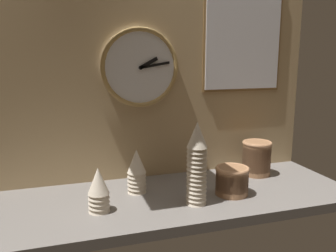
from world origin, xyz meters
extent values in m
cube|color=slate|center=(0.00, 0.00, -0.02)|extent=(1.60, 0.56, 0.04)
cube|color=tan|center=(0.00, 0.27, 0.53)|extent=(1.60, 0.03, 1.05)
cone|color=beige|center=(0.09, -0.12, 0.05)|extent=(0.08, 0.08, 0.10)
cone|color=beige|center=(0.09, -0.12, 0.07)|extent=(0.08, 0.08, 0.10)
cone|color=beige|center=(0.09, -0.12, 0.09)|extent=(0.08, 0.08, 0.10)
cone|color=beige|center=(0.09, -0.12, 0.10)|extent=(0.08, 0.08, 0.10)
cone|color=beige|center=(0.09, -0.12, 0.12)|extent=(0.08, 0.08, 0.10)
cone|color=beige|center=(0.09, -0.12, 0.14)|extent=(0.08, 0.08, 0.10)
cone|color=beige|center=(0.09, -0.12, 0.16)|extent=(0.08, 0.08, 0.10)
cone|color=beige|center=(0.09, -0.12, 0.17)|extent=(0.08, 0.08, 0.10)
cone|color=beige|center=(0.09, -0.12, 0.19)|extent=(0.08, 0.08, 0.10)
cone|color=beige|center=(0.09, -0.12, 0.21)|extent=(0.08, 0.08, 0.10)
cone|color=beige|center=(0.09, -0.12, 0.23)|extent=(0.08, 0.08, 0.10)
cone|color=beige|center=(0.09, -0.12, 0.24)|extent=(0.08, 0.08, 0.10)
cone|color=beige|center=(0.09, -0.12, 0.26)|extent=(0.08, 0.08, 0.10)
cone|color=beige|center=(0.09, -0.12, 0.28)|extent=(0.08, 0.08, 0.10)
cone|color=beige|center=(-0.11, 0.06, 0.05)|extent=(0.08, 0.08, 0.10)
cone|color=beige|center=(-0.11, 0.06, 0.07)|extent=(0.08, 0.08, 0.10)
cone|color=beige|center=(-0.11, 0.06, 0.09)|extent=(0.08, 0.08, 0.10)
cone|color=beige|center=(-0.11, 0.06, 0.10)|extent=(0.08, 0.08, 0.10)
cone|color=beige|center=(-0.11, 0.06, 0.12)|extent=(0.08, 0.08, 0.10)
cone|color=beige|center=(-0.11, 0.06, 0.14)|extent=(0.08, 0.08, 0.10)
cone|color=beige|center=(-0.28, -0.08, 0.05)|extent=(0.08, 0.08, 0.10)
cone|color=beige|center=(-0.28, -0.08, 0.07)|extent=(0.08, 0.08, 0.10)
cone|color=beige|center=(-0.28, -0.08, 0.09)|extent=(0.08, 0.08, 0.10)
cone|color=beige|center=(-0.28, -0.08, 0.10)|extent=(0.08, 0.08, 0.10)
cone|color=beige|center=(-0.28, -0.08, 0.12)|extent=(0.08, 0.08, 0.10)
cylinder|color=#996B47|center=(0.27, -0.07, 0.02)|extent=(0.14, 0.14, 0.05)
cylinder|color=#996B47|center=(0.27, -0.07, 0.05)|extent=(0.14, 0.14, 0.05)
cylinder|color=#996B47|center=(0.27, -0.07, 0.07)|extent=(0.14, 0.14, 0.05)
cylinder|color=#996B47|center=(0.27, -0.07, 0.09)|extent=(0.14, 0.14, 0.05)
torus|color=tan|center=(0.27, -0.07, 0.11)|extent=(0.14, 0.14, 0.02)
cylinder|color=#996B47|center=(0.50, 0.12, 0.02)|extent=(0.14, 0.14, 0.05)
cylinder|color=#996B47|center=(0.50, 0.12, 0.05)|extent=(0.14, 0.14, 0.05)
cylinder|color=#996B47|center=(0.50, 0.12, 0.07)|extent=(0.14, 0.14, 0.05)
cylinder|color=#996B47|center=(0.50, 0.12, 0.09)|extent=(0.14, 0.14, 0.05)
cylinder|color=#996B47|center=(0.50, 0.12, 0.12)|extent=(0.14, 0.14, 0.05)
cylinder|color=#996B47|center=(0.50, 0.12, 0.14)|extent=(0.14, 0.14, 0.05)
torus|color=tan|center=(0.50, 0.12, 0.16)|extent=(0.14, 0.14, 0.02)
cylinder|color=white|center=(-0.05, 0.24, 0.52)|extent=(0.35, 0.02, 0.35)
torus|color=#AD894C|center=(-0.05, 0.23, 0.52)|extent=(0.35, 0.02, 0.35)
cube|color=black|center=(-0.01, 0.23, 0.54)|extent=(0.08, 0.01, 0.05)
cube|color=black|center=(0.02, 0.23, 0.53)|extent=(0.14, 0.01, 0.03)
cylinder|color=black|center=(-0.05, 0.23, 0.52)|extent=(0.02, 0.01, 0.02)
cube|color=olive|center=(0.47, 0.25, 0.68)|extent=(0.42, 0.01, 0.56)
cube|color=white|center=(0.47, 0.24, 0.68)|extent=(0.39, 0.01, 0.54)
camera|label=1|loc=(-0.41, -1.34, 0.58)|focal=38.00mm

